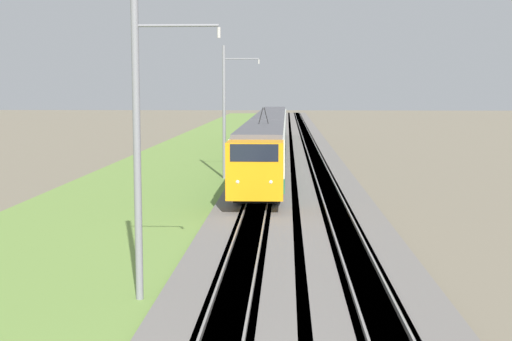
# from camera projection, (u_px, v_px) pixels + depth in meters

# --- Properties ---
(ballast_main) EXTENTS (240.00, 4.40, 0.30)m
(ballast_main) POSITION_uv_depth(u_px,v_px,m) (269.00, 159.00, 62.82)
(ballast_main) COLOR slate
(ballast_main) RESTS_ON ground
(ballast_adjacent) EXTENTS (240.00, 4.40, 0.30)m
(ballast_adjacent) POSITION_uv_depth(u_px,v_px,m) (315.00, 159.00, 62.65)
(ballast_adjacent) COLOR slate
(ballast_adjacent) RESTS_ON ground
(track_main) EXTENTS (240.00, 1.57, 0.45)m
(track_main) POSITION_uv_depth(u_px,v_px,m) (269.00, 159.00, 62.82)
(track_main) COLOR #4C4238
(track_main) RESTS_ON ground
(track_adjacent) EXTENTS (240.00, 1.57, 0.45)m
(track_adjacent) POSITION_uv_depth(u_px,v_px,m) (315.00, 159.00, 62.65)
(track_adjacent) COLOR #4C4238
(track_adjacent) RESTS_ON ground
(grass_verge) EXTENTS (240.00, 13.21, 0.12)m
(grass_verge) POSITION_uv_depth(u_px,v_px,m) (197.00, 160.00, 63.11)
(grass_verge) COLOR olive
(grass_verge) RESTS_ON ground
(passenger_train) EXTENTS (59.52, 2.89, 5.12)m
(passenger_train) POSITION_uv_depth(u_px,v_px,m) (270.00, 133.00, 63.53)
(passenger_train) COLOR orange
(passenger_train) RESTS_ON ground
(catenary_mast_near) EXTENTS (0.22, 2.56, 9.01)m
(catenary_mast_near) POSITION_uv_depth(u_px,v_px,m) (139.00, 147.00, 20.61)
(catenary_mast_near) COLOR slate
(catenary_mast_near) RESTS_ON ground
(catenary_mast_mid) EXTENTS (0.22, 2.56, 9.27)m
(catenary_mast_mid) POSITION_uv_depth(u_px,v_px,m) (225.00, 111.00, 49.10)
(catenary_mast_mid) COLOR slate
(catenary_mast_mid) RESTS_ON ground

